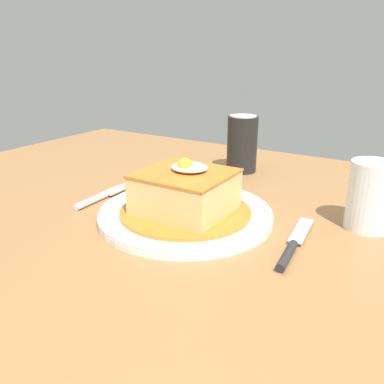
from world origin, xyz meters
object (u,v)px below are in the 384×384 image
(fork, at_px, (99,197))
(soda_can, at_px, (242,144))
(main_plate, at_px, (185,214))
(knife, at_px, (291,248))
(drinking_glass, at_px, (370,200))

(fork, bearing_deg, soda_can, 65.66)
(soda_can, bearing_deg, main_plate, -82.24)
(fork, relative_size, knife, 0.85)
(fork, height_order, drinking_glass, drinking_glass)
(main_plate, bearing_deg, drinking_glass, 24.58)
(fork, xyz_separation_m, drinking_glass, (0.43, 0.13, 0.04))
(soda_can, height_order, drinking_glass, soda_can)
(fork, distance_m, knife, 0.36)
(fork, bearing_deg, main_plate, 3.61)
(knife, distance_m, soda_can, 0.39)
(soda_can, xyz_separation_m, drinking_glass, (0.29, -0.18, -0.02))
(main_plate, relative_size, soda_can, 2.26)
(knife, xyz_separation_m, soda_can, (-0.22, 0.31, 0.06))
(main_plate, bearing_deg, fork, -176.39)
(main_plate, relative_size, drinking_glass, 2.66)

